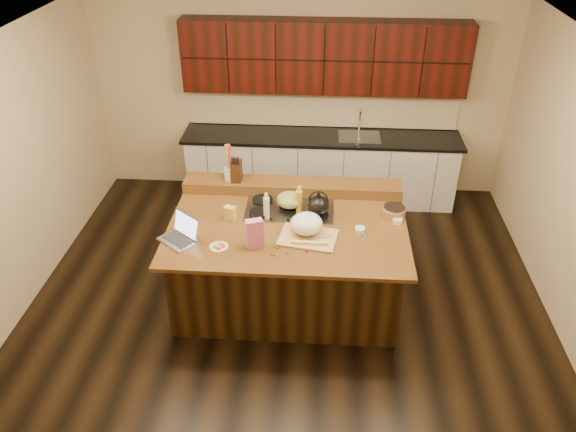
{
  "coord_description": "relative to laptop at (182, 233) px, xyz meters",
  "views": [
    {
      "loc": [
        0.33,
        -4.71,
        4.02
      ],
      "look_at": [
        0.0,
        0.05,
        1.0
      ],
      "focal_mm": 35.0,
      "sensor_mm": 36.0,
      "label": 1
    }
  ],
  "objects": [
    {
      "name": "utensil_crock",
      "position": [
        0.32,
        1.01,
        0.12
      ],
      "size": [
        0.13,
        0.13,
        0.14
      ],
      "primitive_type": "cylinder",
      "rotation": [
        0.0,
        0.0,
        -0.12
      ],
      "color": "white",
      "rests_on": "back_ledge"
    },
    {
      "name": "gumdrop_8",
      "position": [
        0.89,
        -0.2,
        -0.06
      ],
      "size": [
        0.02,
        0.02,
        0.02
      ],
      "primitive_type": "ellipsoid",
      "color": "red",
      "rests_on": "island"
    },
    {
      "name": "vinegar_bottle",
      "position": [
        0.78,
        0.42,
        0.06
      ],
      "size": [
        0.08,
        0.08,
        0.25
      ],
      "primitive_type": "cylinder",
      "rotation": [
        0.0,
        0.0,
        -0.35
      ],
      "color": "silver",
      "rests_on": "island"
    },
    {
      "name": "gumdrop_3",
      "position": [
        1.04,
        -0.18,
        -0.06
      ],
      "size": [
        0.02,
        0.02,
        0.02
      ],
      "primitive_type": "ellipsoid",
      "color": "#198C26",
      "rests_on": "island"
    },
    {
      "name": "pink_bag",
      "position": [
        0.72,
        -0.08,
        0.08
      ],
      "size": [
        0.18,
        0.14,
        0.3
      ],
      "primitive_type": "cube",
      "rotation": [
        0.0,
        0.0,
        0.37
      ],
      "color": "#D8659C",
      "rests_on": "island"
    },
    {
      "name": "laptop",
      "position": [
        0.0,
        0.0,
        0.0
      ],
      "size": [
        0.45,
        0.44,
        0.25
      ],
      "rotation": [
        0.0,
        0.0,
        -0.67
      ],
      "color": "#B7B7BC",
      "rests_on": "island"
    },
    {
      "name": "knife_block",
      "position": [
        0.39,
        1.01,
        0.16
      ],
      "size": [
        0.11,
        0.18,
        0.22
      ],
      "primitive_type": "cube",
      "rotation": [
        0.0,
        0.0,
        0.01
      ],
      "color": "black",
      "rests_on": "back_ledge"
    },
    {
      "name": "strainer_bowl",
      "position": [
        2.09,
        0.57,
        -0.02
      ],
      "size": [
        0.31,
        0.31,
        0.09
      ],
      "primitive_type": "cylinder",
      "rotation": [
        0.0,
        0.0,
        -0.37
      ],
      "color": "#996B3F",
      "rests_on": "island"
    },
    {
      "name": "green_bowl",
      "position": [
        1.01,
        0.61,
        0.06
      ],
      "size": [
        0.37,
        0.37,
        0.15
      ],
      "primitive_type": "ellipsoid",
      "rotation": [
        0.0,
        0.0,
        -0.39
      ],
      "color": "olive",
      "rests_on": "cooktop"
    },
    {
      "name": "gumdrop_0",
      "position": [
        1.22,
        -0.08,
        -0.06
      ],
      "size": [
        0.02,
        0.02,
        0.02
      ],
      "primitive_type": "ellipsoid",
      "color": "red",
      "rests_on": "island"
    },
    {
      "name": "island",
      "position": [
        1.01,
        0.31,
        -0.52
      ],
      "size": [
        2.4,
        1.6,
        0.92
      ],
      "color": "black",
      "rests_on": "ground"
    },
    {
      "name": "ramekin_a",
      "position": [
        1.73,
        0.25,
        -0.04
      ],
      "size": [
        0.13,
        0.13,
        0.04
      ],
      "primitive_type": "cylinder",
      "rotation": [
        0.0,
        0.0,
        -0.32
      ],
      "color": "white",
      "rests_on": "island"
    },
    {
      "name": "oil_bottle",
      "position": [
        1.11,
        0.55,
        0.07
      ],
      "size": [
        0.08,
        0.08,
        0.27
      ],
      "primitive_type": "cylinder",
      "rotation": [
        0.0,
        0.0,
        0.18
      ],
      "color": "gold",
      "rests_on": "island"
    },
    {
      "name": "ramekin_c",
      "position": [
        2.16,
        0.67,
        -0.04
      ],
      "size": [
        0.12,
        0.12,
        0.04
      ],
      "primitive_type": "cylinder",
      "rotation": [
        0.0,
        0.0,
        0.21
      ],
      "color": "white",
      "rests_on": "island"
    },
    {
      "name": "gumdrop_1",
      "position": [
        1.13,
        -0.1,
        -0.06
      ],
      "size": [
        0.02,
        0.02,
        0.02
      ],
      "primitive_type": "ellipsoid",
      "color": "#198C26",
      "rests_on": "island"
    },
    {
      "name": "gumdrop_7",
      "position": [
        0.92,
        -0.22,
        -0.06
      ],
      "size": [
        0.02,
        0.02,
        0.02
      ],
      "primitive_type": "ellipsoid",
      "color": "#198C26",
      "rests_on": "island"
    },
    {
      "name": "kettle",
      "position": [
        1.31,
        0.48,
        0.08
      ],
      "size": [
        0.25,
        0.25,
        0.2
      ],
      "primitive_type": "ellipsoid",
      "rotation": [
        0.0,
        0.0,
        -0.13
      ],
      "color": "black",
      "rests_on": "cooktop"
    },
    {
      "name": "ramekin_b",
      "position": [
        2.11,
        0.45,
        -0.04
      ],
      "size": [
        0.12,
        0.12,
        0.04
      ],
      "primitive_type": "cylinder",
      "rotation": [
        0.0,
        0.0,
        0.28
      ],
      "color": "white",
      "rests_on": "island"
    },
    {
      "name": "wooden_tray",
      "position": [
        1.2,
        0.15,
        0.03
      ],
      "size": [
        0.61,
        0.48,
        0.22
      ],
      "rotation": [
        0.0,
        0.0,
        -0.17
      ],
      "color": "tan",
      "rests_on": "island"
    },
    {
      "name": "gumdrop_4",
      "position": [
        1.21,
        -0.13,
        -0.06
      ],
      "size": [
        0.02,
        0.02,
        0.02
      ],
      "primitive_type": "ellipsoid",
      "color": "red",
      "rests_on": "island"
    },
    {
      "name": "back_ledge",
      "position": [
        1.01,
        1.01,
        -0.01
      ],
      "size": [
        2.4,
        0.3,
        0.12
      ],
      "primitive_type": "cube",
      "color": "black",
      "rests_on": "island"
    },
    {
      "name": "gumdrop_6",
      "position": [
        1.23,
        -0.12,
        -0.06
      ],
      "size": [
        0.02,
        0.02,
        0.02
      ],
      "primitive_type": "ellipsoid",
      "color": "red",
      "rests_on": "island"
    },
    {
      "name": "package_box",
      "position": [
        0.41,
        0.38,
        0.01
      ],
      "size": [
        0.13,
        0.11,
        0.15
      ],
      "primitive_type": "cube",
      "rotation": [
        0.0,
        0.0,
        -0.33
      ],
      "color": "gold",
      "rests_on": "island"
    },
    {
      "name": "gumdrop_2",
      "position": [
        0.94,
        -0.11,
        -0.06
      ],
      "size": [
        0.02,
        0.02,
        0.02
      ],
      "primitive_type": "ellipsoid",
      "color": "red",
      "rests_on": "island"
    },
    {
      "name": "candy_plate",
      "position": [
        0.38,
        -0.11,
        -0.06
      ],
      "size": [
        0.19,
        0.19,
        0.01
      ],
      "primitive_type": "cylinder",
      "rotation": [
        0.0,
        0.0,
        -0.05
      ],
      "color": "white",
      "rests_on": "island"
    },
    {
      "name": "room",
      "position": [
        1.01,
        0.31,
        0.36
      ],
      "size": [
        5.52,
        5.02,
        2.72
      ],
      "color": "black",
      "rests_on": "ground"
    },
    {
      "name": "gumdrop_5",
      "position": [
        0.9,
        -0.07,
        -0.06
      ],
      "size": [
        0.02,
        0.02,
        0.02
      ],
      "primitive_type": "ellipsoid",
      "color": "#198C26",
      "rests_on": "island"
    },
    {
      "name": "kitchen_timer",
      "position": [
        1.77,
        0.14,
        -0.03
      ],
      "size": [
        0.1,
        0.1,
        0.07
      ],
      "primitive_type": "cone",
      "rotation": [
        0.0,
        0.0,
        -0.33
      ],
      "color": "silver",
      "rests_on": "island"
    },
    {
      "name": "back_counter",
      "position": [
        1.31,
        2.54,
        -0.0
      ],
      "size": [
        3.7,
        0.66,
        2.4
      ],
      "color": "silver",
      "rests_on": "ground"
    },
    {
      "name": "cooktop",
      "position": [
        1.01,
        0.61,
        -0.05
      ],
      "size": [
        0.92,
        0.52,
        0.05
      ],
      "color": "gray",
      "rests_on": "island"
    }
  ]
}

